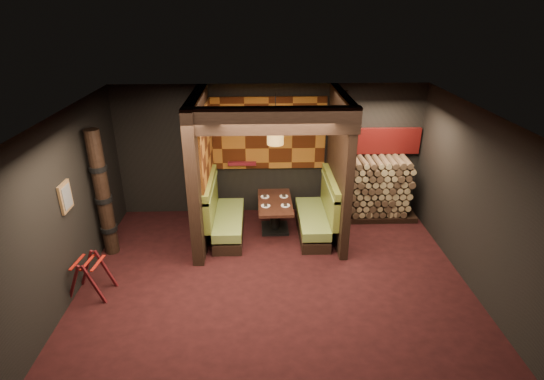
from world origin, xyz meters
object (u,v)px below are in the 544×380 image
at_px(dining_table, 275,211).
at_px(luggage_rack, 90,275).
at_px(pendant_lamp, 275,133).
at_px(booth_bench_right, 318,216).
at_px(booth_bench_left, 224,218).
at_px(firewood_stack, 377,188).
at_px(totem_column, 103,195).

xyz_separation_m(dining_table, luggage_rack, (-3.05, -2.00, -0.06)).
height_order(dining_table, pendant_lamp, pendant_lamp).
relative_size(booth_bench_right, pendant_lamp, 1.66).
distance_m(booth_bench_left, firewood_stack, 3.33).
relative_size(booth_bench_right, totem_column, 0.67).
bearing_deg(totem_column, dining_table, 13.23).
height_order(luggage_rack, firewood_stack, firewood_stack).
xyz_separation_m(booth_bench_right, luggage_rack, (-3.90, -1.82, -0.04)).
relative_size(booth_bench_left, dining_table, 1.28).
height_order(pendant_lamp, firewood_stack, pendant_lamp).
bearing_deg(pendant_lamp, firewood_stack, 14.35).
bearing_deg(pendant_lamp, luggage_rack, -147.37).
bearing_deg(dining_table, booth_bench_right, -12.24).
height_order(booth_bench_left, firewood_stack, firewood_stack).
height_order(booth_bench_left, luggage_rack, booth_bench_left).
xyz_separation_m(booth_bench_right, dining_table, (-0.85, 0.19, 0.03)).
bearing_deg(pendant_lamp, totem_column, -167.64).
relative_size(dining_table, firewood_stack, 0.72).
height_order(dining_table, totem_column, totem_column).
distance_m(booth_bench_right, dining_table, 0.87).
bearing_deg(booth_bench_left, dining_table, 10.11).
distance_m(pendant_lamp, firewood_stack, 2.69).
relative_size(luggage_rack, firewood_stack, 0.42).
bearing_deg(pendant_lamp, booth_bench_left, -172.58).
xyz_separation_m(booth_bench_left, pendant_lamp, (1.04, 0.14, 1.71)).
bearing_deg(pendant_lamp, dining_table, 90.00).
height_order(luggage_rack, totem_column, totem_column).
bearing_deg(booth_bench_right, totem_column, -172.14).
relative_size(pendant_lamp, firewood_stack, 0.56).
distance_m(booth_bench_left, pendant_lamp, 2.01).
bearing_deg(booth_bench_left, pendant_lamp, 7.42).
bearing_deg(luggage_rack, totem_column, 93.62).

